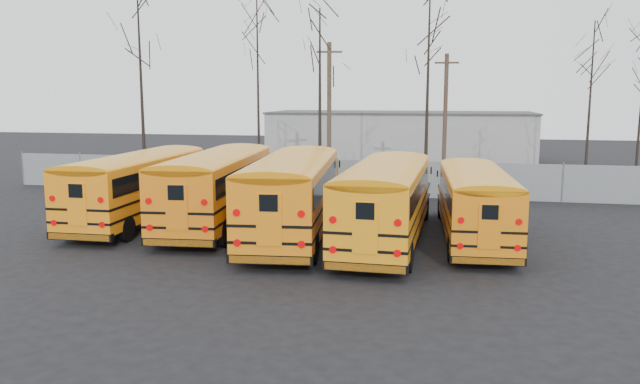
% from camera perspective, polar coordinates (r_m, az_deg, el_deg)
% --- Properties ---
extents(ground, '(120.00, 120.00, 0.00)m').
position_cam_1_polar(ground, '(23.72, -3.42, -4.82)').
color(ground, black).
rests_on(ground, ground).
extents(fence, '(40.00, 0.04, 2.00)m').
position_cam_1_polar(fence, '(35.08, 1.60, 1.35)').
color(fence, gray).
rests_on(fence, ground).
extents(distant_building, '(22.00, 8.00, 4.00)m').
position_cam_1_polar(distant_building, '(54.52, 7.33, 5.06)').
color(distant_building, '#A6A6A1').
rests_on(distant_building, ground).
extents(bus_a, '(2.78, 11.25, 3.13)m').
position_cam_1_polar(bus_a, '(28.58, -16.16, 0.94)').
color(bus_a, black).
rests_on(bus_a, ground).
extents(bus_b, '(3.60, 11.83, 3.27)m').
position_cam_1_polar(bus_b, '(27.08, -9.30, 0.92)').
color(bus_b, black).
rests_on(bus_b, ground).
extents(bus_c, '(3.86, 12.09, 3.33)m').
position_cam_1_polar(bus_c, '(24.54, -2.44, 0.29)').
color(bus_c, black).
rests_on(bus_c, ground).
extents(bus_d, '(2.94, 11.46, 3.19)m').
position_cam_1_polar(bus_d, '(23.54, 6.07, -0.33)').
color(bus_d, black).
rests_on(bus_d, ground).
extents(bus_e, '(2.94, 10.39, 2.88)m').
position_cam_1_polar(bus_e, '(24.69, 13.99, -0.54)').
color(bus_e, black).
rests_on(bus_e, ground).
extents(utility_pole_left, '(1.55, 0.37, 8.74)m').
position_cam_1_polar(utility_pole_left, '(38.64, 0.84, 7.25)').
color(utility_pole_left, '#4B3B2A').
rests_on(utility_pole_left, ground).
extents(utility_pole_right, '(1.42, 0.25, 7.99)m').
position_cam_1_polar(utility_pole_right, '(38.25, 11.36, 6.48)').
color(utility_pole_right, '#473428').
rests_on(utility_pole_right, ground).
extents(tree_0, '(0.26, 0.26, 12.72)m').
position_cam_1_polar(tree_0, '(43.21, -16.04, 9.57)').
color(tree_0, black).
rests_on(tree_0, ground).
extents(tree_1, '(0.26, 0.26, 12.91)m').
position_cam_1_polar(tree_1, '(40.43, -5.70, 10.07)').
color(tree_1, black).
rests_on(tree_1, ground).
extents(tree_2, '(0.26, 0.26, 10.50)m').
position_cam_1_polar(tree_2, '(36.72, -0.01, 8.35)').
color(tree_2, black).
rests_on(tree_2, ground).
extents(tree_3, '(0.26, 0.26, 11.51)m').
position_cam_1_polar(tree_3, '(36.46, 9.80, 9.00)').
color(tree_3, black).
rests_on(tree_3, ground).
extents(tree_4, '(0.26, 0.26, 9.63)m').
position_cam_1_polar(tree_4, '(38.26, 23.41, 6.99)').
color(tree_4, black).
rests_on(tree_4, ground).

